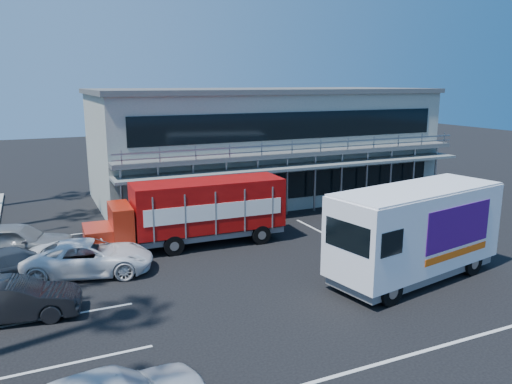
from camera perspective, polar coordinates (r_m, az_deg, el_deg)
name	(u,v)px	position (r m, az deg, el deg)	size (l,w,h in m)	color
ground	(349,273)	(21.21, 10.63, -9.11)	(120.00, 120.00, 0.00)	black
building	(262,142)	(34.45, 0.67, 5.68)	(22.40, 12.00, 7.30)	gray
red_truck	(195,211)	(23.93, -6.94, -2.15)	(9.40, 2.56, 3.14)	#A21E0D
white_van	(415,231)	(20.69, 17.75, -4.28)	(7.95, 3.96, 3.71)	white
parked_car_b	(13,300)	(18.63, -25.98, -11.04)	(1.46, 4.19, 1.38)	black
parked_car_c	(89,257)	(21.67, -18.54, -7.09)	(2.36, 5.12, 1.42)	white
parked_car_d	(15,264)	(22.10, -25.81, -7.46)	(1.86, 4.58, 1.33)	#303740
parked_car_e	(16,242)	(24.51, -25.77, -5.13)	(1.98, 4.91, 1.67)	slate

